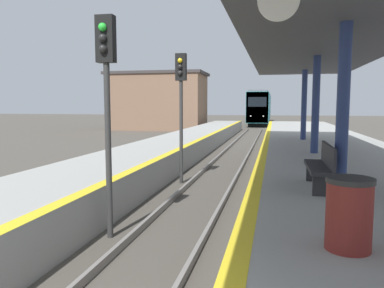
{
  "coord_description": "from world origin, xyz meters",
  "views": [
    {
      "loc": [
        2.03,
        -1.44,
        2.7
      ],
      "look_at": [
        -3.15,
        22.07,
        0.19
      ],
      "focal_mm": 35.0,
      "sensor_mm": 36.0,
      "label": 1
    }
  ],
  "objects_px": {
    "trash_bin": "(349,214)",
    "bench": "(322,165)",
    "signal_near": "(107,85)",
    "signal_mid": "(181,93)",
    "train": "(261,108)"
  },
  "relations": [
    {
      "from": "bench",
      "to": "signal_mid",
      "type": "bearing_deg",
      "value": 133.68
    },
    {
      "from": "train",
      "to": "signal_mid",
      "type": "height_order",
      "value": "train"
    },
    {
      "from": "signal_mid",
      "to": "train",
      "type": "bearing_deg",
      "value": 88.57
    },
    {
      "from": "signal_near",
      "to": "signal_mid",
      "type": "height_order",
      "value": "same"
    },
    {
      "from": "train",
      "to": "signal_mid",
      "type": "relative_size",
      "value": 4.92
    },
    {
      "from": "train",
      "to": "signal_mid",
      "type": "bearing_deg",
      "value": -91.43
    },
    {
      "from": "train",
      "to": "signal_mid",
      "type": "distance_m",
      "value": 43.39
    },
    {
      "from": "signal_near",
      "to": "trash_bin",
      "type": "bearing_deg",
      "value": -28.34
    },
    {
      "from": "trash_bin",
      "to": "bench",
      "type": "relative_size",
      "value": 0.48
    },
    {
      "from": "train",
      "to": "trash_bin",
      "type": "xyz_separation_m",
      "value": [
        2.93,
        -51.11,
        -0.9
      ]
    },
    {
      "from": "train",
      "to": "signal_near",
      "type": "height_order",
      "value": "train"
    },
    {
      "from": "signal_near",
      "to": "bench",
      "type": "relative_size",
      "value": 2.44
    },
    {
      "from": "train",
      "to": "signal_near",
      "type": "xyz_separation_m",
      "value": [
        -1.2,
        -48.88,
        0.79
      ]
    },
    {
      "from": "trash_bin",
      "to": "bench",
      "type": "distance_m",
      "value": 3.45
    },
    {
      "from": "train",
      "to": "trash_bin",
      "type": "relative_size",
      "value": 24.83
    }
  ]
}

